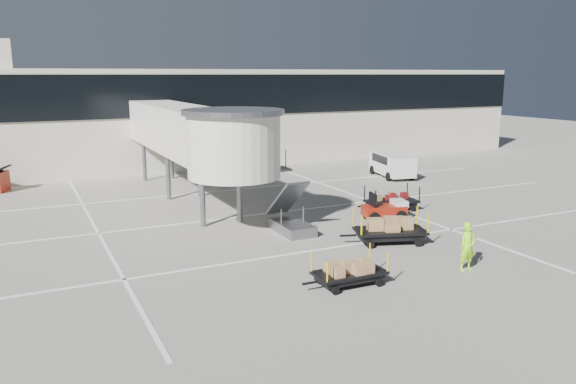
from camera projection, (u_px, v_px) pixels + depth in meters
name	position (u px, v px, depth m)	size (l,w,h in m)	color
ground	(374.00, 258.00, 23.75)	(140.00, 140.00, 0.00)	#9D978C
lane_markings	(270.00, 212.00, 31.68)	(40.00, 30.00, 0.02)	white
terminal	(177.00, 115.00, 49.12)	(64.00, 12.11, 15.20)	beige
jet_bridge	(196.00, 134.00, 31.97)	(5.70, 20.40, 6.03)	silver
baggage_tug	(385.00, 210.00, 29.83)	(2.48, 1.90, 1.50)	maroon
suitcase_cart	(393.00, 202.00, 31.89)	(3.65, 1.77, 1.41)	black
box_cart_near	(391.00, 231.00, 25.70)	(4.00, 2.53, 1.54)	black
box_cart_far	(349.00, 272.00, 20.56)	(3.27, 1.35, 1.28)	black
ground_worker	(468.00, 246.00, 22.09)	(0.71, 0.47, 1.96)	#96FF1A
minivan	(391.00, 163.00, 42.37)	(2.75, 4.87, 1.74)	silver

